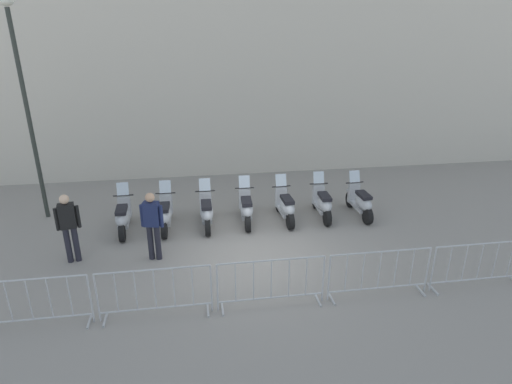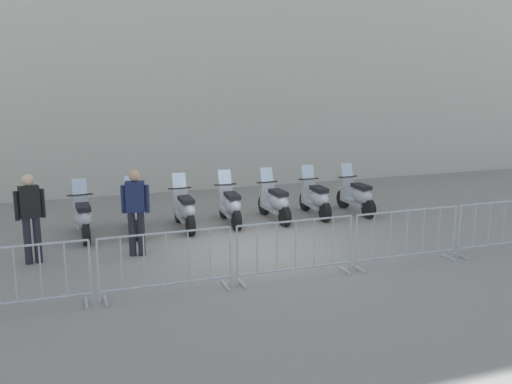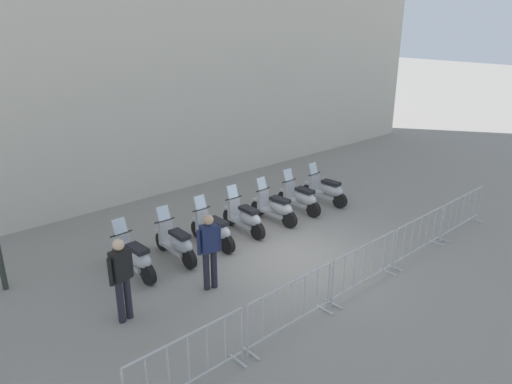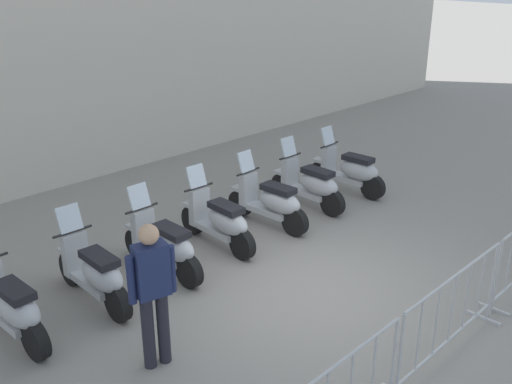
{
  "view_description": "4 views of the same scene",
  "coord_description": "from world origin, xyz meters",
  "px_view_note": "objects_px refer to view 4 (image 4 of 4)",
  "views": [
    {
      "loc": [
        0.0,
        -9.31,
        5.38
      ],
      "look_at": [
        -0.01,
        1.27,
        1.19
      ],
      "focal_mm": 30.07,
      "sensor_mm": 36.0,
      "label": 1
    },
    {
      "loc": [
        -2.18,
        -11.32,
        3.57
      ],
      "look_at": [
        0.29,
        1.62,
        0.82
      ],
      "focal_mm": 40.17,
      "sensor_mm": 36.0,
      "label": 2
    },
    {
      "loc": [
        -6.61,
        -8.19,
        5.46
      ],
      "look_at": [
        -0.03,
        1.69,
        1.2
      ],
      "focal_mm": 33.02,
      "sensor_mm": 36.0,
      "label": 3
    },
    {
      "loc": [
        -4.8,
        -5.18,
        4.23
      ],
      "look_at": [
        0.32,
        1.7,
        0.85
      ],
      "focal_mm": 40.7,
      "sensor_mm": 36.0,
      "label": 4
    }
  ],
  "objects_px": {
    "motorcycle_2": "(165,245)",
    "officer_near_row_end": "(153,288)",
    "motorcycle_3": "(220,221)",
    "motorcycle_4": "(270,202)",
    "motorcycle_1": "(95,273)",
    "motorcycle_5": "(310,184)",
    "motorcycle_0": "(10,307)",
    "motorcycle_6": "(350,171)",
    "barrier_segment_2": "(451,315)"
  },
  "relations": [
    {
      "from": "motorcycle_5",
      "to": "officer_near_row_end",
      "type": "relative_size",
      "value": 1.0
    },
    {
      "from": "motorcycle_3",
      "to": "motorcycle_5",
      "type": "xyz_separation_m",
      "value": [
        2.23,
        0.36,
        0.0
      ]
    },
    {
      "from": "motorcycle_5",
      "to": "barrier_segment_2",
      "type": "distance_m",
      "value": 4.54
    },
    {
      "from": "motorcycle_3",
      "to": "motorcycle_4",
      "type": "relative_size",
      "value": 1.01
    },
    {
      "from": "motorcycle_3",
      "to": "officer_near_row_end",
      "type": "relative_size",
      "value": 1.0
    },
    {
      "from": "motorcycle_1",
      "to": "motorcycle_6",
      "type": "bearing_deg",
      "value": 8.93
    },
    {
      "from": "motorcycle_2",
      "to": "officer_near_row_end",
      "type": "height_order",
      "value": "officer_near_row_end"
    },
    {
      "from": "motorcycle_5",
      "to": "officer_near_row_end",
      "type": "distance_m",
      "value": 5.03
    },
    {
      "from": "motorcycle_1",
      "to": "motorcycle_5",
      "type": "xyz_separation_m",
      "value": [
        4.46,
        0.77,
        0.0
      ]
    },
    {
      "from": "motorcycle_6",
      "to": "barrier_segment_2",
      "type": "xyz_separation_m",
      "value": [
        -2.78,
        -4.34,
        0.07
      ]
    },
    {
      "from": "motorcycle_1",
      "to": "officer_near_row_end",
      "type": "relative_size",
      "value": 1.0
    },
    {
      "from": "motorcycle_1",
      "to": "motorcycle_2",
      "type": "bearing_deg",
      "value": 8.67
    },
    {
      "from": "motorcycle_0",
      "to": "motorcycle_3",
      "type": "relative_size",
      "value": 0.99
    },
    {
      "from": "motorcycle_4",
      "to": "motorcycle_6",
      "type": "height_order",
      "value": "same"
    },
    {
      "from": "motorcycle_4",
      "to": "officer_near_row_end",
      "type": "height_order",
      "value": "officer_near_row_end"
    },
    {
      "from": "motorcycle_3",
      "to": "motorcycle_4",
      "type": "height_order",
      "value": "same"
    },
    {
      "from": "motorcycle_6",
      "to": "officer_near_row_end",
      "type": "relative_size",
      "value": 0.99
    },
    {
      "from": "motorcycle_4",
      "to": "motorcycle_6",
      "type": "bearing_deg",
      "value": 8.38
    },
    {
      "from": "motorcycle_3",
      "to": "motorcycle_6",
      "type": "distance_m",
      "value": 3.4
    },
    {
      "from": "motorcycle_0",
      "to": "motorcycle_3",
      "type": "bearing_deg",
      "value": 9.74
    },
    {
      "from": "motorcycle_2",
      "to": "motorcycle_5",
      "type": "distance_m",
      "value": 3.39
    },
    {
      "from": "motorcycle_0",
      "to": "motorcycle_2",
      "type": "bearing_deg",
      "value": 8.51
    },
    {
      "from": "motorcycle_4",
      "to": "motorcycle_5",
      "type": "distance_m",
      "value": 1.13
    },
    {
      "from": "motorcycle_1",
      "to": "barrier_segment_2",
      "type": "xyz_separation_m",
      "value": [
        2.81,
        -3.46,
        0.07
      ]
    },
    {
      "from": "motorcycle_2",
      "to": "officer_near_row_end",
      "type": "xyz_separation_m",
      "value": [
        -1.07,
        -1.78,
        0.53
      ]
    },
    {
      "from": "motorcycle_3",
      "to": "barrier_segment_2",
      "type": "bearing_deg",
      "value": -81.36
    },
    {
      "from": "motorcycle_2",
      "to": "motorcycle_1",
      "type": "bearing_deg",
      "value": -171.33
    },
    {
      "from": "motorcycle_1",
      "to": "officer_near_row_end",
      "type": "xyz_separation_m",
      "value": [
        0.05,
        -1.6,
        0.53
      ]
    },
    {
      "from": "motorcycle_0",
      "to": "barrier_segment_2",
      "type": "distance_m",
      "value": 5.12
    },
    {
      "from": "motorcycle_0",
      "to": "barrier_segment_2",
      "type": "height_order",
      "value": "motorcycle_0"
    },
    {
      "from": "motorcycle_1",
      "to": "barrier_segment_2",
      "type": "relative_size",
      "value": 0.8
    },
    {
      "from": "motorcycle_5",
      "to": "motorcycle_6",
      "type": "xyz_separation_m",
      "value": [
        1.13,
        0.1,
        0.0
      ]
    },
    {
      "from": "motorcycle_5",
      "to": "officer_near_row_end",
      "type": "height_order",
      "value": "officer_near_row_end"
    },
    {
      "from": "motorcycle_2",
      "to": "motorcycle_3",
      "type": "bearing_deg",
      "value": 12.2
    },
    {
      "from": "motorcycle_2",
      "to": "barrier_segment_2",
      "type": "bearing_deg",
      "value": -65.01
    },
    {
      "from": "motorcycle_4",
      "to": "motorcycle_5",
      "type": "bearing_deg",
      "value": 11.52
    },
    {
      "from": "motorcycle_0",
      "to": "motorcycle_5",
      "type": "distance_m",
      "value": 5.65
    },
    {
      "from": "motorcycle_5",
      "to": "motorcycle_2",
      "type": "bearing_deg",
      "value": -169.75
    },
    {
      "from": "motorcycle_0",
      "to": "motorcycle_1",
      "type": "height_order",
      "value": "same"
    },
    {
      "from": "motorcycle_4",
      "to": "barrier_segment_2",
      "type": "bearing_deg",
      "value": -97.71
    },
    {
      "from": "motorcycle_3",
      "to": "barrier_segment_2",
      "type": "xyz_separation_m",
      "value": [
        0.59,
        -3.87,
        0.07
      ]
    },
    {
      "from": "motorcycle_5",
      "to": "motorcycle_1",
      "type": "bearing_deg",
      "value": -170.15
    },
    {
      "from": "motorcycle_0",
      "to": "officer_near_row_end",
      "type": "bearing_deg",
      "value": -51.04
    },
    {
      "from": "motorcycle_0",
      "to": "motorcycle_5",
      "type": "bearing_deg",
      "value": 9.55
    },
    {
      "from": "motorcycle_4",
      "to": "motorcycle_2",
      "type": "bearing_deg",
      "value": -170.38
    },
    {
      "from": "motorcycle_2",
      "to": "motorcycle_4",
      "type": "distance_m",
      "value": 2.27
    },
    {
      "from": "motorcycle_1",
      "to": "motorcycle_2",
      "type": "relative_size",
      "value": 1.0
    },
    {
      "from": "motorcycle_2",
      "to": "officer_near_row_end",
      "type": "bearing_deg",
      "value": -121.02
    },
    {
      "from": "motorcycle_5",
      "to": "motorcycle_4",
      "type": "bearing_deg",
      "value": -168.48
    },
    {
      "from": "motorcycle_3",
      "to": "motorcycle_5",
      "type": "height_order",
      "value": "same"
    }
  ]
}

